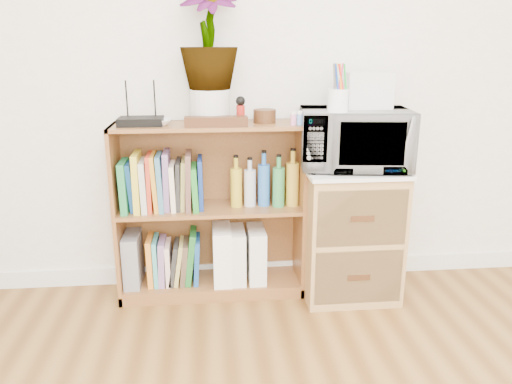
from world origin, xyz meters
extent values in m
cube|color=white|center=(0.00, 2.24, 0.05)|extent=(4.00, 0.02, 0.10)
cube|color=brown|center=(-0.35, 2.10, 0.47)|extent=(1.00, 0.30, 0.95)
cube|color=#9E7542|center=(0.40, 2.02, 0.35)|extent=(0.50, 0.45, 0.70)
imported|color=silver|center=(0.40, 2.02, 0.87)|extent=(0.59, 0.44, 0.31)
cylinder|color=white|center=(0.28, 1.92, 1.08)|extent=(0.10, 0.10, 0.11)
cube|color=silver|center=(0.46, 2.07, 1.12)|extent=(0.23, 0.19, 0.18)
cube|color=black|center=(-0.69, 2.08, 0.97)|extent=(0.22, 0.15, 0.04)
imported|color=white|center=(-0.60, 2.07, 0.97)|extent=(0.13, 0.13, 0.03)
cylinder|color=silver|center=(-0.34, 2.12, 1.04)|extent=(0.20, 0.20, 0.17)
imported|color=#32732E|center=(-0.34, 2.12, 1.38)|extent=(0.29, 0.29, 0.52)
cube|color=#3B1B10|center=(-0.31, 2.00, 0.98)|extent=(0.31, 0.08, 0.05)
cylinder|color=maroon|center=(-0.19, 2.06, 1.00)|extent=(0.04, 0.04, 0.10)
cylinder|color=#3A230F|center=(-0.06, 2.11, 0.98)|extent=(0.12, 0.12, 0.07)
cube|color=pink|center=(0.11, 2.01, 0.98)|extent=(0.12, 0.04, 0.06)
cube|color=gray|center=(-0.78, 2.10, 0.21)|extent=(0.09, 0.23, 0.29)
cube|color=white|center=(-0.29, 2.09, 0.23)|extent=(0.10, 0.25, 0.31)
cube|color=white|center=(-0.21, 2.09, 0.22)|extent=(0.09, 0.24, 0.30)
cube|color=white|center=(-0.10, 2.09, 0.22)|extent=(0.09, 0.24, 0.30)
cube|color=#217E42|center=(-0.79, 2.10, 0.63)|extent=(0.04, 0.20, 0.27)
cube|color=#174A8F|center=(-0.76, 2.10, 0.63)|extent=(0.04, 0.20, 0.26)
cube|color=gold|center=(-0.73, 2.10, 0.65)|extent=(0.03, 0.20, 0.31)
cube|color=beige|center=(-0.69, 2.10, 0.63)|extent=(0.03, 0.20, 0.27)
cube|color=red|center=(-0.66, 2.10, 0.65)|extent=(0.02, 0.20, 0.30)
cube|color=orange|center=(-0.64, 2.10, 0.65)|extent=(0.04, 0.20, 0.30)
cube|color=teal|center=(-0.61, 2.10, 0.65)|extent=(0.03, 0.20, 0.30)
cube|color=slate|center=(-0.58, 2.10, 0.65)|extent=(0.03, 0.20, 0.31)
cube|color=#FAE2C2|center=(-0.54, 2.10, 0.62)|extent=(0.03, 0.20, 0.24)
cube|color=#272727|center=(-0.52, 2.10, 0.63)|extent=(0.03, 0.20, 0.26)
cube|color=#9E9849|center=(-0.49, 2.10, 0.63)|extent=(0.04, 0.20, 0.26)
cube|color=brown|center=(-0.46, 2.10, 0.65)|extent=(0.04, 0.20, 0.30)
cube|color=#23832A|center=(-0.43, 2.10, 0.62)|extent=(0.04, 0.20, 0.23)
cube|color=navy|center=(-0.40, 2.10, 0.63)|extent=(0.02, 0.20, 0.27)
cylinder|color=gold|center=(-0.21, 2.10, 0.64)|extent=(0.06, 0.06, 0.27)
cylinder|color=silver|center=(-0.14, 2.10, 0.63)|extent=(0.06, 0.06, 0.26)
cylinder|color=blue|center=(-0.06, 2.10, 0.65)|extent=(0.06, 0.06, 0.29)
cylinder|color=#338D49|center=(0.02, 2.10, 0.64)|extent=(0.06, 0.06, 0.27)
cylinder|color=gold|center=(0.09, 2.10, 0.65)|extent=(0.07, 0.07, 0.30)
cylinder|color=#A4AEB6|center=(0.17, 2.10, 0.66)|extent=(0.07, 0.07, 0.32)
cube|color=orange|center=(-0.69, 2.10, 0.20)|extent=(0.03, 0.19, 0.26)
cube|color=teal|center=(-0.66, 2.10, 0.20)|extent=(0.03, 0.19, 0.26)
cube|color=#89679B|center=(-0.62, 2.10, 0.19)|extent=(0.04, 0.19, 0.25)
cube|color=beige|center=(-0.59, 2.10, 0.18)|extent=(0.03, 0.19, 0.23)
cube|color=#282828|center=(-0.56, 2.10, 0.18)|extent=(0.06, 0.19, 0.23)
cube|color=tan|center=(-0.53, 2.10, 0.19)|extent=(0.06, 0.19, 0.23)
cube|color=brown|center=(-0.50, 2.10, 0.19)|extent=(0.05, 0.19, 0.23)
cube|color=#1B6626|center=(-0.47, 2.10, 0.22)|extent=(0.07, 0.19, 0.29)
cube|color=navy|center=(-0.43, 2.10, 0.20)|extent=(0.04, 0.19, 0.25)
camera|label=1|loc=(-0.36, -0.48, 1.34)|focal=35.00mm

